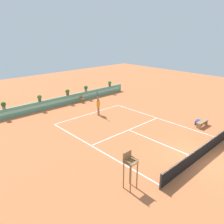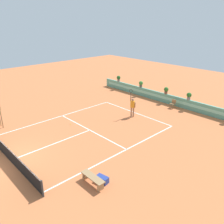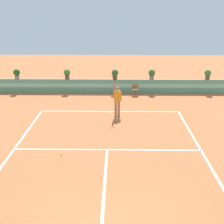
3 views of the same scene
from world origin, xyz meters
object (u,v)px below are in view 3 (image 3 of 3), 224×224
object	(u,v)px
tennis_player	(117,99)
tennis_ball_near_baseline	(61,154)
potted_plant_left	(67,73)
potted_plant_right	(152,74)
ball_kid_chair	(135,89)
potted_plant_far_left	(17,73)
potted_plant_far_right	(208,74)
potted_plant_centre	(115,74)

from	to	relation	value
tennis_player	tennis_ball_near_baseline	bearing A→B (deg)	-114.53
potted_plant_left	potted_plant_right	bearing A→B (deg)	0.00
ball_kid_chair	potted_plant_right	world-z (taller)	potted_plant_right
ball_kid_chair	tennis_player	bearing A→B (deg)	-105.15
potted_plant_far_left	tennis_player	bearing A→B (deg)	-36.49
ball_kid_chair	potted_plant_far_right	size ratio (longest dim) A/B	1.17
potted_plant_far_right	potted_plant_left	bearing A→B (deg)	180.00
tennis_player	potted_plant_far_left	world-z (taller)	tennis_player
tennis_ball_near_baseline	potted_plant_far_right	world-z (taller)	potted_plant_far_right
potted_plant_centre	ball_kid_chair	bearing A→B (deg)	-27.13
tennis_player	potted_plant_far_left	bearing A→B (deg)	143.51
potted_plant_right	potted_plant_centre	distance (m)	2.65
potted_plant_far_right	ball_kid_chair	bearing A→B (deg)	-172.03
ball_kid_chair	potted_plant_left	size ratio (longest dim) A/B	1.17
potted_plant_far_right	potted_plant_right	size ratio (longest dim) A/B	1.00
potted_plant_right	potted_plant_centre	world-z (taller)	same
ball_kid_chair	potted_plant_centre	xyz separation A→B (m)	(-1.43, 0.73, 0.93)
tennis_player	potted_plant_left	world-z (taller)	tennis_player
tennis_player	potted_plant_far_right	xyz separation A→B (m)	(6.49, 5.39, 0.36)
tennis_player	potted_plant_left	bearing A→B (deg)	123.97
tennis_ball_near_baseline	potted_plant_left	xyz separation A→B (m)	(-1.27, 10.56, 1.38)
tennis_ball_near_baseline	potted_plant_centre	xyz separation A→B (m)	(2.19, 10.56, 1.38)
tennis_ball_near_baseline	potted_plant_centre	distance (m)	10.87
potted_plant_right	potted_plant_left	size ratio (longest dim) A/B	1.00
potted_plant_right	potted_plant_far_left	world-z (taller)	same
potted_plant_far_right	tennis_player	bearing A→B (deg)	-140.29
potted_plant_centre	potted_plant_left	bearing A→B (deg)	180.00
potted_plant_left	potted_plant_far_left	bearing A→B (deg)	180.00
tennis_ball_near_baseline	potted_plant_right	size ratio (longest dim) A/B	0.09
potted_plant_far_right	potted_plant_centre	world-z (taller)	same
ball_kid_chair	potted_plant_far_left	world-z (taller)	potted_plant_far_left
potted_plant_left	potted_plant_far_right	bearing A→B (deg)	0.00
ball_kid_chair	potted_plant_far_right	world-z (taller)	potted_plant_far_right
ball_kid_chair	potted_plant_left	xyz separation A→B (m)	(-4.89, 0.73, 0.93)
tennis_player	potted_plant_right	xyz separation A→B (m)	(2.48, 5.39, 0.36)
potted_plant_centre	potted_plant_right	bearing A→B (deg)	0.00
potted_plant_right	potted_plant_left	distance (m)	6.11
tennis_player	potted_plant_centre	bearing A→B (deg)	91.77
tennis_ball_near_baseline	potted_plant_left	distance (m)	10.73
ball_kid_chair	potted_plant_far_left	xyz separation A→B (m)	(-8.55, 0.73, 0.93)
ball_kid_chair	tennis_ball_near_baseline	bearing A→B (deg)	-110.22
tennis_ball_near_baseline	potted_plant_centre	size ratio (longest dim) A/B	0.09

